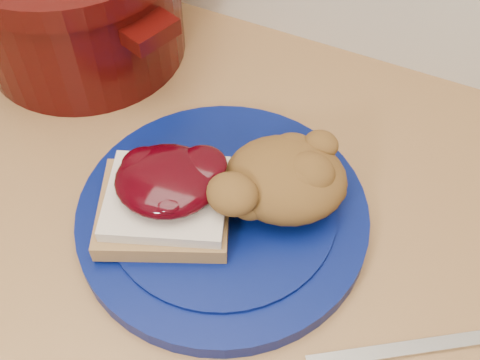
% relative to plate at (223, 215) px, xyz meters
% --- Properties ---
extents(plate, '(0.37, 0.37, 0.02)m').
position_rel_plate_xyz_m(plate, '(0.00, 0.00, 0.00)').
color(plate, '#050F4E').
rests_on(plate, wood_countertop).
extents(sandwich, '(0.16, 0.15, 0.06)m').
position_rel_plate_xyz_m(sandwich, '(-0.05, -0.03, 0.04)').
color(sandwich, olive).
rests_on(sandwich, plate).
extents(stuffing_mound, '(0.15, 0.14, 0.06)m').
position_rel_plate_xyz_m(stuffing_mound, '(0.05, 0.04, 0.04)').
color(stuffing_mound, brown).
rests_on(stuffing_mound, plate).
extents(butter_knife, '(0.14, 0.10, 0.00)m').
position_rel_plate_xyz_m(butter_knife, '(0.20, -0.06, -0.01)').
color(butter_knife, silver).
rests_on(butter_knife, wood_countertop).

